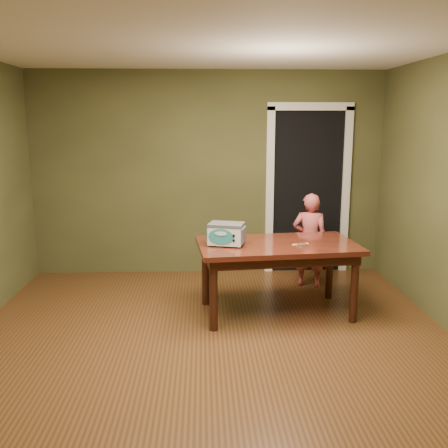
{
  "coord_description": "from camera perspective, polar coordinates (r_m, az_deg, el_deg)",
  "views": [
    {
      "loc": [
        -0.07,
        -3.92,
        1.97
      ],
      "look_at": [
        0.14,
        1.0,
        0.95
      ],
      "focal_mm": 40.0,
      "sensor_mm": 36.0,
      "label": 1
    }
  ],
  "objects": [
    {
      "name": "floor",
      "position": [
        4.39,
        -1.35,
        -14.97
      ],
      "size": [
        5.0,
        5.0,
        0.0
      ],
      "primitive_type": "plane",
      "color": "brown",
      "rests_on": "ground"
    },
    {
      "name": "room_shell",
      "position": [
        3.93,
        -1.47,
        7.86
      ],
      "size": [
        4.52,
        5.02,
        2.61
      ],
      "color": "brown",
      "rests_on": "ground"
    },
    {
      "name": "doorway",
      "position": [
        6.9,
        9.02,
        3.94
      ],
      "size": [
        1.1,
        0.66,
        2.25
      ],
      "color": "black",
      "rests_on": "ground"
    },
    {
      "name": "dining_table",
      "position": [
        5.13,
        6.08,
        -3.27
      ],
      "size": [
        1.68,
        1.06,
        0.75
      ],
      "rotation": [
        0.0,
        0.0,
        0.1
      ],
      "color": "#3E150E",
      "rests_on": "floor"
    },
    {
      "name": "toy_oven",
      "position": [
        4.97,
        0.27,
        -1.06
      ],
      "size": [
        0.41,
        0.32,
        0.22
      ],
      "rotation": [
        0.0,
        0.0,
        -0.26
      ],
      "color": "#4C4F54",
      "rests_on": "dining_table"
    },
    {
      "name": "baking_pan",
      "position": [
        5.02,
        8.89,
        -2.36
      ],
      "size": [
        0.1,
        0.1,
        0.02
      ],
      "color": "silver",
      "rests_on": "dining_table"
    },
    {
      "name": "spatula",
      "position": [
        5.08,
        8.74,
        -2.28
      ],
      "size": [
        0.18,
        0.08,
        0.01
      ],
      "primitive_type": "cube",
      "rotation": [
        0.0,
        0.0,
        0.32
      ],
      "color": "#FFE36E",
      "rests_on": "dining_table"
    },
    {
      "name": "child",
      "position": [
        6.06,
        9.77,
        -1.85
      ],
      "size": [
        0.48,
        0.38,
        1.14
      ],
      "primitive_type": "imported",
      "rotation": [
        0.0,
        0.0,
        2.86
      ],
      "color": "#CE5558",
      "rests_on": "floor"
    }
  ]
}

